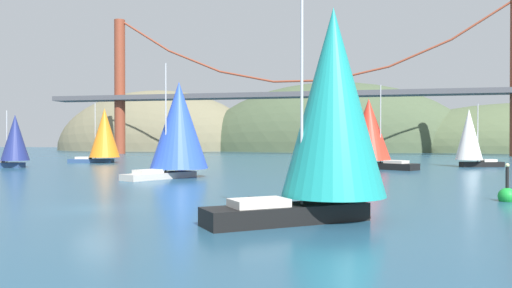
# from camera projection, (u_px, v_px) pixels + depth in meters

# --- Properties ---
(ground_plane) EXTENTS (360.00, 360.00, 0.00)m
(ground_plane) POSITION_uv_depth(u_px,v_px,m) (96.00, 208.00, 27.98)
(ground_plane) COLOR navy
(headland_center) EXTENTS (87.43, 44.00, 43.81)m
(headland_center) POSITION_uv_depth(u_px,v_px,m) (332.00, 151.00, 158.86)
(headland_center) COLOR #425138
(headland_center) RESTS_ON ground_plane
(headland_left) EXTENTS (71.57, 44.00, 41.08)m
(headland_left) POSITION_uv_depth(u_px,v_px,m) (157.00, 150.00, 171.55)
(headland_left) COLOR #6B664C
(headland_left) RESTS_ON ground_plane
(suspension_bridge) EXTENTS (132.11, 6.00, 35.43)m
(suspension_bridge) POSITION_uv_depth(u_px,v_px,m) (302.00, 90.00, 120.66)
(suspension_bridge) COLOR brown
(suspension_bridge) RESTS_ON ground_plane
(sailboat_yellow_sail) EXTENTS (7.22, 5.07, 8.11)m
(sailboat_yellow_sail) POSITION_uv_depth(u_px,v_px,m) (177.00, 137.00, 70.50)
(sailboat_yellow_sail) COLOR #B7B2A8
(sailboat_yellow_sail) RESTS_ON ground_plane
(sailboat_scarlet_sail) EXTENTS (10.30, 8.75, 10.95)m
(sailboat_scarlet_sail) POSITION_uv_depth(u_px,v_px,m) (370.00, 132.00, 65.79)
(sailboat_scarlet_sail) COLOR black
(sailboat_scarlet_sail) RESTS_ON ground_plane
(sailboat_blue_spinnaker) EXTENTS (7.95, 10.33, 11.45)m
(sailboat_blue_spinnaker) POSITION_uv_depth(u_px,v_px,m) (178.00, 127.00, 50.74)
(sailboat_blue_spinnaker) COLOR #B7B2A8
(sailboat_blue_spinnaker) RESTS_ON ground_plane
(sailboat_orange_sail) EXTENTS (8.73, 5.58, 9.84)m
(sailboat_orange_sail) POSITION_uv_depth(u_px,v_px,m) (104.00, 134.00, 81.53)
(sailboat_orange_sail) COLOR navy
(sailboat_orange_sail) RESTS_ON ground_plane
(sailboat_navy_sail) EXTENTS (6.58, 3.96, 7.80)m
(sailboat_navy_sail) POSITION_uv_depth(u_px,v_px,m) (14.00, 140.00, 67.75)
(sailboat_navy_sail) COLOR navy
(sailboat_navy_sail) RESTS_ON ground_plane
(sailboat_teal_sail) EXTENTS (9.41, 8.30, 10.88)m
(sailboat_teal_sail) POSITION_uv_depth(u_px,v_px,m) (330.00, 108.00, 24.05)
(sailboat_teal_sail) COLOR black
(sailboat_teal_sail) RESTS_ON ground_plane
(sailboat_red_spinnaker) EXTENTS (6.95, 8.19, 9.85)m
(sailboat_red_spinnaker) POSITION_uv_depth(u_px,v_px,m) (174.00, 133.00, 82.80)
(sailboat_red_spinnaker) COLOR navy
(sailboat_red_spinnaker) RESTS_ON ground_plane
(sailboat_white_mainsail) EXTENTS (7.03, 4.50, 8.81)m
(sailboat_white_mainsail) POSITION_uv_depth(u_px,v_px,m) (470.00, 137.00, 69.21)
(sailboat_white_mainsail) COLOR black
(sailboat_white_mainsail) RESTS_ON ground_plane
(channel_buoy) EXTENTS (1.10, 1.10, 2.64)m
(channel_buoy) POSITION_uv_depth(u_px,v_px,m) (507.00, 195.00, 31.17)
(channel_buoy) COLOR green
(channel_buoy) RESTS_ON ground_plane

